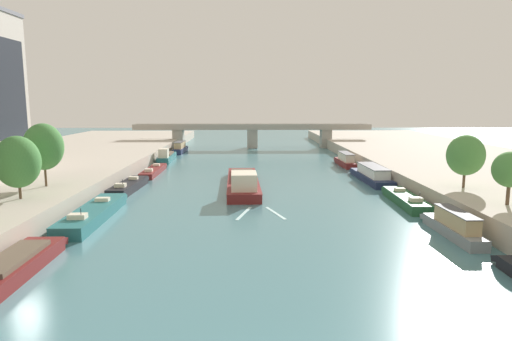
{
  "coord_description": "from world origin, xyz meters",
  "views": [
    {
      "loc": [
        -1.22,
        -17.89,
        12.57
      ],
      "look_at": [
        0.0,
        48.76,
        2.24
      ],
      "focal_mm": 31.23,
      "sensor_mm": 36.0,
      "label": 1
    }
  ],
  "objects_px": {
    "moored_boat_right_midway": "(345,160)",
    "tree_right_far": "(510,170)",
    "tree_left_second": "(18,162)",
    "moored_boat_left_upstream": "(154,171)",
    "barge_midriver": "(243,182)",
    "bridge_far": "(252,132)",
    "moored_boat_left_midway": "(129,186)",
    "moored_boat_right_far": "(405,199)",
    "moored_boat_right_lone": "(372,175)",
    "tree_left_past_mid": "(43,147)",
    "moored_boat_left_end": "(94,213)",
    "moored_boat_left_second": "(167,157)",
    "moored_boat_right_near": "(454,226)",
    "moored_boat_left_lone": "(180,148)",
    "tree_right_midway": "(466,155)"
  },
  "relations": [
    {
      "from": "moored_boat_right_near",
      "to": "moored_boat_left_second",
      "type": "bearing_deg",
      "value": 123.94
    },
    {
      "from": "moored_boat_left_second",
      "to": "moored_boat_left_lone",
      "type": "height_order",
      "value": "moored_boat_left_second"
    },
    {
      "from": "moored_boat_left_upstream",
      "to": "bridge_far",
      "type": "xyz_separation_m",
      "value": [
        17.91,
        44.35,
        3.69
      ]
    },
    {
      "from": "moored_boat_right_near",
      "to": "moored_boat_right_far",
      "type": "relative_size",
      "value": 0.82
    },
    {
      "from": "barge_midriver",
      "to": "bridge_far",
      "type": "relative_size",
      "value": 0.36
    },
    {
      "from": "moored_boat_left_lone",
      "to": "barge_midriver",
      "type": "bearing_deg",
      "value": -70.96
    },
    {
      "from": "moored_boat_left_midway",
      "to": "tree_right_midway",
      "type": "xyz_separation_m",
      "value": [
        42.74,
        -11.3,
        5.71
      ]
    },
    {
      "from": "tree_left_second",
      "to": "tree_right_midway",
      "type": "relative_size",
      "value": 1.06
    },
    {
      "from": "tree_left_past_mid",
      "to": "tree_left_second",
      "type": "bearing_deg",
      "value": -86.36
    },
    {
      "from": "tree_right_far",
      "to": "moored_boat_right_near",
      "type": "bearing_deg",
      "value": -158.87
    },
    {
      "from": "tree_right_far",
      "to": "bridge_far",
      "type": "bearing_deg",
      "value": 107.09
    },
    {
      "from": "moored_boat_right_lone",
      "to": "moored_boat_right_midway",
      "type": "xyz_separation_m",
      "value": [
        -0.46,
        17.29,
        0.03
      ]
    },
    {
      "from": "moored_boat_left_midway",
      "to": "tree_right_far",
      "type": "xyz_separation_m",
      "value": [
        42.79,
        -20.27,
        5.36
      ]
    },
    {
      "from": "moored_boat_left_upstream",
      "to": "moored_boat_left_lone",
      "type": "height_order",
      "value": "moored_boat_left_lone"
    },
    {
      "from": "moored_boat_left_end",
      "to": "tree_left_past_mid",
      "type": "height_order",
      "value": "tree_left_past_mid"
    },
    {
      "from": "moored_boat_left_second",
      "to": "bridge_far",
      "type": "height_order",
      "value": "bridge_far"
    },
    {
      "from": "moored_boat_left_midway",
      "to": "bridge_far",
      "type": "relative_size",
      "value": 0.2
    },
    {
      "from": "moored_boat_left_second",
      "to": "tree_left_past_mid",
      "type": "height_order",
      "value": "tree_left_past_mid"
    },
    {
      "from": "moored_boat_left_midway",
      "to": "moored_boat_right_lone",
      "type": "distance_m",
      "value": 37.42
    },
    {
      "from": "moored_boat_right_far",
      "to": "moored_boat_left_upstream",
      "type": "bearing_deg",
      "value": 146.09
    },
    {
      "from": "moored_boat_right_midway",
      "to": "tree_right_midway",
      "type": "bearing_deg",
      "value": -79.74
    },
    {
      "from": "moored_boat_left_end",
      "to": "moored_boat_right_lone",
      "type": "distance_m",
      "value": 42.83
    },
    {
      "from": "moored_boat_left_upstream",
      "to": "moored_boat_left_second",
      "type": "distance_m",
      "value": 16.85
    },
    {
      "from": "barge_midriver",
      "to": "moored_boat_right_far",
      "type": "bearing_deg",
      "value": -26.6
    },
    {
      "from": "moored_boat_left_end",
      "to": "moored_boat_right_far",
      "type": "xyz_separation_m",
      "value": [
        36.2,
        6.56,
        -0.06
      ]
    },
    {
      "from": "barge_midriver",
      "to": "moored_boat_right_lone",
      "type": "height_order",
      "value": "barge_midriver"
    },
    {
      "from": "moored_boat_left_upstream",
      "to": "tree_right_far",
      "type": "height_order",
      "value": "tree_right_far"
    },
    {
      "from": "moored_boat_left_upstream",
      "to": "moored_boat_right_lone",
      "type": "xyz_separation_m",
      "value": [
        36.43,
        -8.36,
        0.56
      ]
    },
    {
      "from": "tree_left_second",
      "to": "moored_boat_left_upstream",
      "type": "bearing_deg",
      "value": 77.0
    },
    {
      "from": "tree_right_far",
      "to": "tree_right_midway",
      "type": "height_order",
      "value": "tree_right_midway"
    },
    {
      "from": "barge_midriver",
      "to": "tree_right_midway",
      "type": "distance_m",
      "value": 29.53
    },
    {
      "from": "moored_boat_right_midway",
      "to": "tree_right_far",
      "type": "bearing_deg",
      "value": -81.73
    },
    {
      "from": "moored_boat_left_lone",
      "to": "moored_boat_right_midway",
      "type": "distance_m",
      "value": 43.03
    },
    {
      "from": "moored_boat_left_second",
      "to": "moored_boat_right_lone",
      "type": "height_order",
      "value": "moored_boat_left_second"
    },
    {
      "from": "moored_boat_right_near",
      "to": "moored_boat_right_lone",
      "type": "xyz_separation_m",
      "value": [
        0.4,
        29.41,
        0.01
      ]
    },
    {
      "from": "moored_boat_right_far",
      "to": "moored_boat_left_second",
      "type": "bearing_deg",
      "value": 131.89
    },
    {
      "from": "moored_boat_right_far",
      "to": "moored_boat_right_lone",
      "type": "bearing_deg",
      "value": 89.23
    },
    {
      "from": "moored_boat_right_far",
      "to": "bridge_far",
      "type": "xyz_separation_m",
      "value": [
        -18.3,
        68.69,
        3.6
      ]
    },
    {
      "from": "moored_boat_left_lone",
      "to": "moored_boat_right_far",
      "type": "bearing_deg",
      "value": -57.36
    },
    {
      "from": "moored_boat_left_end",
      "to": "moored_boat_right_lone",
      "type": "xyz_separation_m",
      "value": [
        36.41,
        22.55,
        0.41
      ]
    },
    {
      "from": "bridge_far",
      "to": "moored_boat_left_end",
      "type": "bearing_deg",
      "value": -103.37
    },
    {
      "from": "moored_boat_right_lone",
      "to": "moored_boat_left_upstream",
      "type": "bearing_deg",
      "value": 167.07
    },
    {
      "from": "tree_right_midway",
      "to": "moored_boat_right_near",
      "type": "bearing_deg",
      "value": -118.96
    },
    {
      "from": "moored_boat_left_midway",
      "to": "moored_boat_right_midway",
      "type": "height_order",
      "value": "moored_boat_right_midway"
    },
    {
      "from": "moored_boat_right_far",
      "to": "moored_boat_right_lone",
      "type": "xyz_separation_m",
      "value": [
        0.21,
        15.98,
        0.47
      ]
    },
    {
      "from": "moored_boat_right_midway",
      "to": "tree_right_far",
      "type": "xyz_separation_m",
      "value": [
        6.43,
        -44.24,
        4.87
      ]
    },
    {
      "from": "moored_boat_left_second",
      "to": "moored_boat_right_far",
      "type": "distance_m",
      "value": 55.3
    },
    {
      "from": "tree_left_second",
      "to": "tree_right_far",
      "type": "bearing_deg",
      "value": -4.27
    },
    {
      "from": "tree_left_past_mid",
      "to": "bridge_far",
      "type": "xyz_separation_m",
      "value": [
        25.65,
        68.9,
        -3.04
      ]
    },
    {
      "from": "barge_midriver",
      "to": "moored_boat_right_near",
      "type": "height_order",
      "value": "barge_midriver"
    }
  ]
}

